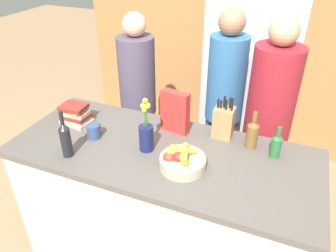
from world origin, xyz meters
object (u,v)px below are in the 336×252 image
object	(u,v)px
bottle_vinegar	(252,133)
person_at_sink	(138,96)
bottle_oil	(276,145)
book_stack	(75,114)
cereal_box	(175,112)
coffee_mug	(94,131)
person_in_red_tee	(268,118)
refrigerator	(252,71)
fruit_bowl	(182,160)
knife_block	(224,122)
bottle_wine	(65,139)
person_in_blue	(224,101)
flower_vase	(146,133)

from	to	relation	value
bottle_vinegar	person_at_sink	xyz separation A→B (m)	(-1.01, 0.44, -0.14)
bottle_oil	book_stack	bearing A→B (deg)	-174.69
cereal_box	person_at_sink	bearing A→B (deg)	138.51
person_at_sink	bottle_oil	bearing A→B (deg)	-2.79
coffee_mug	bottle_oil	world-z (taller)	bottle_oil
bottle_vinegar	person_in_red_tee	distance (m)	0.43
bottle_oil	refrigerator	bearing A→B (deg)	106.40
refrigerator	coffee_mug	xyz separation A→B (m)	(-0.75, -1.42, -0.00)
refrigerator	fruit_bowl	xyz separation A→B (m)	(-0.13, -1.49, -0.00)
refrigerator	person_in_red_tee	world-z (taller)	refrigerator
book_stack	cereal_box	bearing A→B (deg)	13.85
bottle_oil	person_in_red_tee	distance (m)	0.48
person_at_sink	fruit_bowl	bearing A→B (deg)	-29.20
bottle_oil	knife_block	bearing A→B (deg)	163.99
fruit_bowl	bottle_oil	distance (m)	0.56
refrigerator	person_at_sink	xyz separation A→B (m)	(-0.80, -0.70, -0.09)
fruit_bowl	person_in_red_tee	size ratio (longest dim) A/B	0.16
book_stack	bottle_wine	size ratio (longest dim) A/B	0.72
fruit_bowl	bottle_wine	size ratio (longest dim) A/B	0.90
fruit_bowl	bottle_wine	bearing A→B (deg)	-166.99
coffee_mug	bottle_wine	world-z (taller)	bottle_wine
coffee_mug	book_stack	bearing A→B (deg)	154.09
book_stack	person_at_sink	bearing A→B (deg)	74.68
bottle_wine	person_at_sink	world-z (taller)	person_at_sink
refrigerator	bottle_wine	xyz separation A→B (m)	(-0.79, -1.65, 0.07)
book_stack	person_at_sink	world-z (taller)	person_at_sink
knife_block	bottle_oil	xyz separation A→B (m)	(0.34, -0.10, -0.03)
fruit_bowl	book_stack	xyz separation A→B (m)	(-0.85, 0.18, 0.02)
bottle_wine	person_at_sink	xyz separation A→B (m)	(-0.02, 0.94, -0.16)
knife_block	bottle_oil	distance (m)	0.36
bottle_oil	person_in_red_tee	size ratio (longest dim) A/B	0.12
cereal_box	person_in_blue	distance (m)	0.62
refrigerator	bottle_oil	xyz separation A→B (m)	(0.35, -1.19, 0.03)
bottle_vinegar	cereal_box	bearing A→B (deg)	-179.00
fruit_bowl	book_stack	size ratio (longest dim) A/B	1.25
knife_block	bottle_vinegar	size ratio (longest dim) A/B	1.20
bottle_wine	person_at_sink	distance (m)	0.96
fruit_bowl	cereal_box	distance (m)	0.40
cereal_box	book_stack	xyz separation A→B (m)	(-0.67, -0.17, -0.08)
knife_block	person_in_blue	distance (m)	0.54
bottle_wine	person_in_red_tee	distance (m)	1.39
coffee_mug	bottle_oil	xyz separation A→B (m)	(1.10, 0.23, 0.03)
person_in_red_tee	bottle_wine	bearing A→B (deg)	-142.61
refrigerator	knife_block	distance (m)	1.09
cereal_box	person_in_blue	bearing A→B (deg)	70.94
refrigerator	cereal_box	bearing A→B (deg)	-104.67
bottle_vinegar	person_in_red_tee	bearing A→B (deg)	82.56
refrigerator	bottle_vinegar	bearing A→B (deg)	-79.98
flower_vase	fruit_bowl	bearing A→B (deg)	-17.45
book_stack	bottle_oil	distance (m)	1.33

